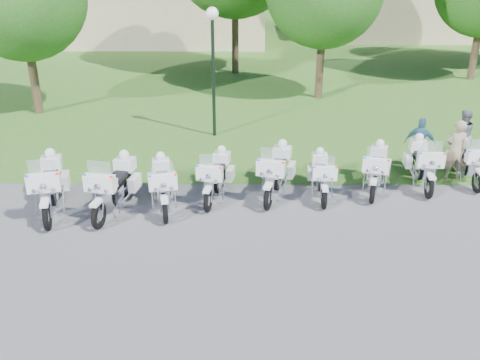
{
  "coord_description": "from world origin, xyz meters",
  "views": [
    {
      "loc": [
        -0.31,
        -11.5,
        6.63
      ],
      "look_at": [
        -0.42,
        1.2,
        0.95
      ],
      "focal_mm": 40.0,
      "sensor_mm": 36.0,
      "label": 1
    }
  ],
  "objects_px": {
    "motorcycle_8": "(467,159)",
    "bystander_a": "(455,150)",
    "motorcycle_4": "(277,171)",
    "bystander_b": "(462,135)",
    "motorcycle_0": "(50,185)",
    "lamp_post": "(213,42)",
    "motorcycle_5": "(321,175)",
    "motorcycle_2": "(163,184)",
    "motorcycle_1": "(114,185)",
    "motorcycle_7": "(423,163)",
    "bystander_c": "(420,143)",
    "motorcycle_6": "(376,168)",
    "motorcycle_3": "(216,175)"
  },
  "relations": [
    {
      "from": "bystander_b",
      "to": "motorcycle_0",
      "type": "bearing_deg",
      "value": 3.06
    },
    {
      "from": "motorcycle_0",
      "to": "lamp_post",
      "type": "xyz_separation_m",
      "value": [
        4.04,
        6.09,
        2.7
      ]
    },
    {
      "from": "bystander_b",
      "to": "motorcycle_7",
      "type": "bearing_deg",
      "value": 32.37
    },
    {
      "from": "bystander_b",
      "to": "bystander_a",
      "type": "bearing_deg",
      "value": 49.36
    },
    {
      "from": "motorcycle_7",
      "to": "bystander_b",
      "type": "bearing_deg",
      "value": -129.37
    },
    {
      "from": "motorcycle_8",
      "to": "bystander_b",
      "type": "distance_m",
      "value": 1.63
    },
    {
      "from": "motorcycle_7",
      "to": "bystander_b",
      "type": "height_order",
      "value": "bystander_b"
    },
    {
      "from": "motorcycle_0",
      "to": "motorcycle_4",
      "type": "height_order",
      "value": "motorcycle_0"
    },
    {
      "from": "motorcycle_0",
      "to": "motorcycle_5",
      "type": "relative_size",
      "value": 1.22
    },
    {
      "from": "motorcycle_6",
      "to": "motorcycle_7",
      "type": "bearing_deg",
      "value": -148.13
    },
    {
      "from": "motorcycle_0",
      "to": "bystander_b",
      "type": "height_order",
      "value": "motorcycle_0"
    },
    {
      "from": "motorcycle_0",
      "to": "bystander_b",
      "type": "distance_m",
      "value": 12.81
    },
    {
      "from": "motorcycle_1",
      "to": "motorcycle_6",
      "type": "distance_m",
      "value": 7.4
    },
    {
      "from": "bystander_b",
      "to": "bystander_c",
      "type": "distance_m",
      "value": 1.68
    },
    {
      "from": "lamp_post",
      "to": "motorcycle_0",
      "type": "bearing_deg",
      "value": -123.57
    },
    {
      "from": "motorcycle_7",
      "to": "motorcycle_8",
      "type": "bearing_deg",
      "value": -162.1
    },
    {
      "from": "motorcycle_6",
      "to": "motorcycle_7",
      "type": "height_order",
      "value": "motorcycle_7"
    },
    {
      "from": "motorcycle_0",
      "to": "lamp_post",
      "type": "distance_m",
      "value": 7.79
    },
    {
      "from": "motorcycle_8",
      "to": "lamp_post",
      "type": "xyz_separation_m",
      "value": [
        -7.82,
        3.94,
        2.8
      ]
    },
    {
      "from": "motorcycle_8",
      "to": "bystander_a",
      "type": "xyz_separation_m",
      "value": [
        -0.39,
        0.03,
        0.28
      ]
    },
    {
      "from": "bystander_a",
      "to": "bystander_b",
      "type": "xyz_separation_m",
      "value": [
        0.78,
        1.54,
        -0.07
      ]
    },
    {
      "from": "motorcycle_3",
      "to": "bystander_b",
      "type": "relative_size",
      "value": 1.34
    },
    {
      "from": "motorcycle_6",
      "to": "motorcycle_8",
      "type": "height_order",
      "value": "motorcycle_6"
    },
    {
      "from": "lamp_post",
      "to": "bystander_c",
      "type": "relative_size",
      "value": 2.82
    },
    {
      "from": "motorcycle_7",
      "to": "motorcycle_8",
      "type": "height_order",
      "value": "motorcycle_7"
    },
    {
      "from": "motorcycle_0",
      "to": "motorcycle_3",
      "type": "distance_m",
      "value": 4.46
    },
    {
      "from": "motorcycle_1",
      "to": "motorcycle_8",
      "type": "xyz_separation_m",
      "value": [
        10.16,
        2.1,
        -0.08
      ]
    },
    {
      "from": "motorcycle_2",
      "to": "motorcycle_1",
      "type": "bearing_deg",
      "value": -1.07
    },
    {
      "from": "motorcycle_1",
      "to": "lamp_post",
      "type": "distance_m",
      "value": 7.02
    },
    {
      "from": "motorcycle_8",
      "to": "motorcycle_3",
      "type": "bearing_deg",
      "value": 10.14
    },
    {
      "from": "motorcycle_6",
      "to": "bystander_c",
      "type": "height_order",
      "value": "bystander_c"
    },
    {
      "from": "motorcycle_2",
      "to": "bystander_c",
      "type": "height_order",
      "value": "bystander_c"
    },
    {
      "from": "motorcycle_0",
      "to": "motorcycle_1",
      "type": "xyz_separation_m",
      "value": [
        1.7,
        0.05,
        -0.03
      ]
    },
    {
      "from": "motorcycle_0",
      "to": "bystander_c",
      "type": "relative_size",
      "value": 1.6
    },
    {
      "from": "motorcycle_2",
      "to": "motorcycle_3",
      "type": "height_order",
      "value": "motorcycle_2"
    },
    {
      "from": "motorcycle_7",
      "to": "bystander_a",
      "type": "xyz_separation_m",
      "value": [
        1.06,
        0.38,
        0.25
      ]
    },
    {
      "from": "motorcycle_2",
      "to": "bystander_b",
      "type": "height_order",
      "value": "bystander_b"
    },
    {
      "from": "motorcycle_4",
      "to": "motorcycle_8",
      "type": "distance_m",
      "value": 5.89
    },
    {
      "from": "motorcycle_1",
      "to": "bystander_a",
      "type": "bearing_deg",
      "value": -157.39
    },
    {
      "from": "motorcycle_5",
      "to": "motorcycle_6",
      "type": "distance_m",
      "value": 1.68
    },
    {
      "from": "motorcycle_0",
      "to": "bystander_c",
      "type": "bearing_deg",
      "value": -176.57
    },
    {
      "from": "bystander_c",
      "to": "motorcycle_4",
      "type": "bearing_deg",
      "value": 47.25
    },
    {
      "from": "motorcycle_1",
      "to": "motorcycle_2",
      "type": "relative_size",
      "value": 1.08
    },
    {
      "from": "motorcycle_0",
      "to": "motorcycle_5",
      "type": "distance_m",
      "value": 7.42
    },
    {
      "from": "motorcycle_2",
      "to": "bystander_b",
      "type": "xyz_separation_m",
      "value": [
        9.3,
        3.46,
        0.19
      ]
    },
    {
      "from": "motorcycle_8",
      "to": "bystander_b",
      "type": "xyz_separation_m",
      "value": [
        0.39,
        1.57,
        0.21
      ]
    },
    {
      "from": "motorcycle_0",
      "to": "motorcycle_8",
      "type": "distance_m",
      "value": 12.06
    },
    {
      "from": "motorcycle_2",
      "to": "motorcycle_7",
      "type": "height_order",
      "value": "motorcycle_7"
    },
    {
      "from": "motorcycle_2",
      "to": "motorcycle_5",
      "type": "xyz_separation_m",
      "value": [
        4.38,
        0.77,
        -0.06
      ]
    },
    {
      "from": "motorcycle_3",
      "to": "motorcycle_4",
      "type": "bearing_deg",
      "value": -163.04
    }
  ]
}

